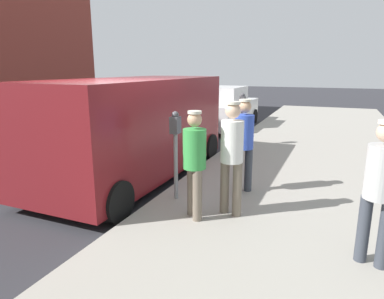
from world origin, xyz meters
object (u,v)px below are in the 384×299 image
at_px(pedestrian_in_white, 232,151).
at_px(pedestrian_in_gray, 380,185).
at_px(parking_meter_far, 242,110).
at_px(parked_van, 135,126).
at_px(parking_meter_near, 176,140).
at_px(parked_sedan_ahead, 223,109).
at_px(pedestrian_in_blue, 244,140).
at_px(pedestrian_in_green, 195,159).

relative_size(pedestrian_in_white, pedestrian_in_gray, 1.04).
distance_m(parking_meter_far, parked_van, 3.67).
xyz_separation_m(parking_meter_near, parked_sedan_ahead, (-1.70, 8.09, -0.43)).
distance_m(pedestrian_in_blue, pedestrian_in_green, 1.43).
distance_m(parking_meter_near, pedestrian_in_gray, 3.12).
distance_m(parking_meter_near, pedestrian_in_blue, 1.25).
xyz_separation_m(pedestrian_in_green, pedestrian_in_gray, (2.36, -0.40, 0.04)).
bearing_deg(parked_van, parking_meter_near, -37.65).
height_order(pedestrian_in_blue, parked_sedan_ahead, pedestrian_in_blue).
relative_size(parking_meter_near, pedestrian_in_blue, 0.90).
relative_size(pedestrian_in_gray, parked_van, 0.32).
xyz_separation_m(pedestrian_in_blue, parked_van, (-2.48, 0.38, 0.04)).
bearing_deg(parked_sedan_ahead, pedestrian_in_white, -71.77).
height_order(parking_meter_near, pedestrian_in_gray, pedestrian_in_gray).
xyz_separation_m(pedestrian_in_blue, pedestrian_in_gray, (1.97, -1.77, -0.00)).
bearing_deg(parked_van, pedestrian_in_gray, -25.86).
bearing_deg(pedestrian_in_white, parking_meter_near, 165.56).
xyz_separation_m(parking_meter_far, parked_sedan_ahead, (-1.70, 3.58, -0.43)).
distance_m(pedestrian_in_blue, parked_sedan_ahead, 7.80).
relative_size(pedestrian_in_white, pedestrian_in_green, 1.07).
height_order(parking_meter_near, parked_sedan_ahead, parking_meter_near).
xyz_separation_m(pedestrian_in_blue, pedestrian_in_green, (-0.39, -1.37, -0.04)).
bearing_deg(pedestrian_in_gray, parked_sedan_ahead, 117.08).
distance_m(parking_meter_far, pedestrian_in_green, 5.15).
distance_m(parking_meter_far, parked_sedan_ahead, 3.99).
height_order(pedestrian_in_blue, pedestrian_in_gray, pedestrian_in_blue).
bearing_deg(parked_sedan_ahead, pedestrian_in_blue, -69.90).
xyz_separation_m(parking_meter_far, pedestrian_in_blue, (0.98, -3.74, -0.06)).
distance_m(parked_van, parked_sedan_ahead, 6.95).
relative_size(parking_meter_near, parked_sedan_ahead, 0.34).
xyz_separation_m(parking_meter_far, pedestrian_in_green, (0.59, -5.11, -0.11)).
height_order(parking_meter_far, pedestrian_in_blue, pedestrian_in_blue).
bearing_deg(parking_meter_near, parked_van, 142.35).
bearing_deg(pedestrian_in_gray, parked_van, 154.14).
bearing_deg(parking_meter_near, pedestrian_in_white, -14.44).
relative_size(parking_meter_far, parked_van, 0.29).
height_order(pedestrian_in_blue, pedestrian_in_green, pedestrian_in_blue).
bearing_deg(pedestrian_in_green, pedestrian_in_blue, 74.08).
height_order(pedestrian_in_green, parked_van, parked_van).
relative_size(parked_van, parked_sedan_ahead, 1.18).
bearing_deg(pedestrian_in_green, parking_meter_far, 96.57).
relative_size(parking_meter_far, parked_sedan_ahead, 0.34).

